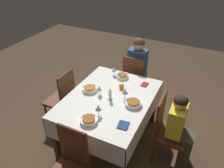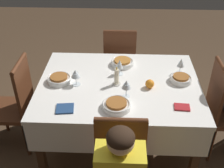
# 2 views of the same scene
# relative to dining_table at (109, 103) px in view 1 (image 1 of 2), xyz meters

# --- Properties ---
(ground_plane) EXTENTS (8.00, 8.00, 0.00)m
(ground_plane) POSITION_rel_dining_table_xyz_m (0.00, 0.00, -0.65)
(ground_plane) COLOR #4C3826
(dining_table) EXTENTS (1.38, 1.05, 0.74)m
(dining_table) POSITION_rel_dining_table_xyz_m (0.00, 0.00, 0.00)
(dining_table) COLOR white
(dining_table) RESTS_ON ground_plane
(chair_east) EXTENTS (0.38, 0.37, 0.93)m
(chair_east) POSITION_rel_dining_table_xyz_m (0.94, -0.00, -0.15)
(chair_east) COLOR #562D19
(chair_east) RESTS_ON ground_plane
(chair_south) EXTENTS (0.37, 0.38, 0.93)m
(chair_south) POSITION_rel_dining_table_xyz_m (0.02, -0.77, -0.15)
(chair_south) COLOR #562D19
(chair_south) RESTS_ON ground_plane
(chair_north) EXTENTS (0.37, 0.38, 0.93)m
(chair_north) POSITION_rel_dining_table_xyz_m (-0.01, 0.77, -0.15)
(chair_north) COLOR #562D19
(chair_north) RESTS_ON ground_plane
(chair_west) EXTENTS (0.38, 0.37, 0.93)m
(chair_west) POSITION_rel_dining_table_xyz_m (-0.94, -0.01, -0.15)
(chair_west) COLOR #562D19
(chair_west) RESTS_ON ground_plane
(person_adult_denim) EXTENTS (0.34, 0.30, 1.18)m
(person_adult_denim) POSITION_rel_dining_table_xyz_m (1.08, -0.00, 0.02)
(person_adult_denim) COLOR #383342
(person_adult_denim) RESTS_ON ground_plane
(person_child_yellow) EXTENTS (0.30, 0.33, 1.02)m
(person_child_yellow) POSITION_rel_dining_table_xyz_m (0.02, -0.93, -0.09)
(person_child_yellow) COLOR #4C4233
(person_child_yellow) RESTS_ON ground_plane
(bowl_east) EXTENTS (0.19, 0.19, 0.06)m
(bowl_east) POSITION_rel_dining_table_xyz_m (0.53, 0.05, 0.12)
(bowl_east) COLOR white
(bowl_east) RESTS_ON dining_table
(wine_glass_east) EXTENTS (0.06, 0.06, 0.14)m
(wine_glass_east) POSITION_rel_dining_table_xyz_m (0.54, 0.19, 0.19)
(wine_glass_east) COLOR white
(wine_glass_east) RESTS_ON dining_table
(bowl_south) EXTENTS (0.22, 0.22, 0.06)m
(bowl_south) POSITION_rel_dining_table_xyz_m (-0.01, -0.34, 0.12)
(bowl_south) COLOR white
(bowl_south) RESTS_ON dining_table
(wine_glass_south) EXTENTS (0.07, 0.07, 0.15)m
(wine_glass_south) POSITION_rel_dining_table_xyz_m (0.06, -0.19, 0.20)
(wine_glass_south) COLOR white
(wine_glass_south) RESTS_ON dining_table
(bowl_north) EXTENTS (0.21, 0.21, 0.06)m
(bowl_north) POSITION_rel_dining_table_xyz_m (0.02, 0.31, 0.12)
(bowl_north) COLOR white
(bowl_north) RESTS_ON dining_table
(wine_glass_north) EXTENTS (0.07, 0.07, 0.14)m
(wine_glass_north) POSITION_rel_dining_table_xyz_m (0.00, 0.14, 0.19)
(wine_glass_north) COLOR white
(wine_glass_north) RESTS_ON dining_table
(bowl_west) EXTENTS (0.21, 0.21, 0.06)m
(bowl_west) POSITION_rel_dining_table_xyz_m (-0.51, 0.00, 0.12)
(bowl_west) COLOR white
(bowl_west) RESTS_ON dining_table
(wine_glass_west) EXTENTS (0.08, 0.08, 0.14)m
(wine_glass_west) POSITION_rel_dining_table_xyz_m (-0.36, -0.04, 0.19)
(wine_glass_west) COLOR white
(wine_glass_west) RESTS_ON dining_table
(candle_centerpiece) EXTENTS (0.07, 0.07, 0.17)m
(candle_centerpiece) POSITION_rel_dining_table_xyz_m (-0.02, -0.02, 0.16)
(candle_centerpiece) COLOR beige
(candle_centerpiece) RESTS_ON dining_table
(orange_fruit) EXTENTS (0.07, 0.07, 0.07)m
(orange_fruit) POSITION_rel_dining_table_xyz_m (0.25, -0.06, 0.13)
(orange_fruit) COLOR orange
(orange_fruit) RESTS_ON dining_table
(napkin_red_folded) EXTENTS (0.14, 0.13, 0.01)m
(napkin_red_folded) POSITION_rel_dining_table_xyz_m (-0.40, -0.37, 0.10)
(napkin_red_folded) COLOR navy
(napkin_red_folded) RESTS_ON dining_table
(napkin_spare_side) EXTENTS (0.12, 0.09, 0.01)m
(napkin_spare_side) POSITION_rel_dining_table_xyz_m (0.48, -0.32, 0.10)
(napkin_spare_side) COLOR #AD2328
(napkin_spare_side) RESTS_ON dining_table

